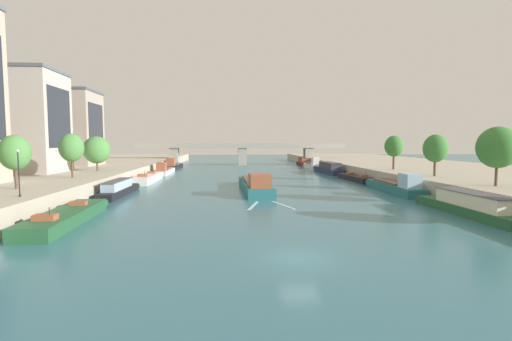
{
  "coord_description": "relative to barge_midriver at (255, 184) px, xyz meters",
  "views": [
    {
      "loc": [
        -4.66,
        -22.98,
        7.58
      ],
      "look_at": [
        0.0,
        37.38,
        2.87
      ],
      "focal_mm": 25.39,
      "sensor_mm": 36.0,
      "label": 1
    }
  ],
  "objects": [
    {
      "name": "moored_boat_left_end",
      "position": [
        -19.43,
        -21.43,
        -0.36
      ],
      "size": [
        3.71,
        15.52,
        2.28
      ],
      "color": "#235633",
      "rests_on": "ground"
    },
    {
      "name": "moored_boat_right_second",
      "position": [
        20.99,
        13.53,
        -0.44
      ],
      "size": [
        3.12,
        14.1,
        2.11
      ],
      "color": "black",
      "rests_on": "ground"
    },
    {
      "name": "tree_right_far",
      "position": [
        27.21,
        10.11,
        5.87
      ],
      "size": [
        3.48,
        3.48,
        6.42
      ],
      "color": "brown",
      "rests_on": "quay_right"
    },
    {
      "name": "quay_left",
      "position": [
        -39.8,
        21.61,
        0.25
      ],
      "size": [
        36.0,
        170.0,
        2.45
      ],
      "primitive_type": "cube",
      "color": "#B2A893",
      "rests_on": "ground"
    },
    {
      "name": "barge_midriver",
      "position": [
        0.0,
        0.0,
        0.0
      ],
      "size": [
        4.49,
        20.86,
        3.15
      ],
      "color": "#23666B",
      "rests_on": "ground"
    },
    {
      "name": "ground_plane",
      "position": [
        0.46,
        -33.39,
        -0.97
      ],
      "size": [
        400.0,
        400.0,
        0.0
      ],
      "primitive_type": "plane",
      "color": "#336675"
    },
    {
      "name": "wake_behind_barge",
      "position": [
        0.56,
        -13.51,
        -0.96
      ],
      "size": [
        5.6,
        5.98,
        0.03
      ],
      "color": "#A5D1DB",
      "rests_on": "ground"
    },
    {
      "name": "moored_boat_right_end",
      "position": [
        20.39,
        47.53,
        0.03
      ],
      "size": [
        2.63,
        13.4,
        3.38
      ],
      "color": "silver",
      "rests_on": "ground"
    },
    {
      "name": "building_left_far_end",
      "position": [
        -38.99,
        27.64,
        9.82
      ],
      "size": [
        10.96,
        11.3,
        16.66
      ],
      "color": "#A89989",
      "rests_on": "quay_left"
    },
    {
      "name": "moored_boat_left_far",
      "position": [
        -19.87,
        -3.56,
        -0.03
      ],
      "size": [
        2.42,
        13.94,
        2.25
      ],
      "color": "black",
      "rests_on": "ground"
    },
    {
      "name": "tree_right_third",
      "position": [
        27.19,
        -16.4,
        6.02
      ],
      "size": [
        4.53,
        4.53,
        6.98
      ],
      "color": "brown",
      "rests_on": "quay_right"
    },
    {
      "name": "moored_boat_left_upstream",
      "position": [
        -19.73,
        14.69,
        -0.27
      ],
      "size": [
        3.16,
        15.33,
        2.45
      ],
      "color": "silver",
      "rests_on": "ground"
    },
    {
      "name": "moored_boat_left_downstream",
      "position": [
        -19.4,
        31.52,
        -0.08
      ],
      "size": [
        2.65,
        14.82,
        3.03
      ],
      "color": "silver",
      "rests_on": "ground"
    },
    {
      "name": "bridge_far",
      "position": [
        0.46,
        63.42,
        3.73
      ],
      "size": [
        68.52,
        4.4,
        7.24
      ],
      "color": "#9E998E",
      "rests_on": "ground"
    },
    {
      "name": "building_left_middle",
      "position": [
        -38.99,
        8.28,
        10.19
      ],
      "size": [
        12.58,
        10.61,
        17.4
      ],
      "color": "#BCB2A8",
      "rests_on": "quay_left"
    },
    {
      "name": "tree_right_nearest",
      "position": [
        27.17,
        -3.75,
        5.68
      ],
      "size": [
        3.59,
        3.59,
        6.34
      ],
      "color": "brown",
      "rests_on": "quay_right"
    },
    {
      "name": "tree_left_nearest",
      "position": [
        -27.57,
        -14.76,
        5.48
      ],
      "size": [
        3.22,
        3.22,
        5.96
      ],
      "color": "brown",
      "rests_on": "quay_left"
    },
    {
      "name": "tree_left_far",
      "position": [
        -27.78,
        10.71,
        5.25
      ],
      "size": [
        4.64,
        4.64,
        6.23
      ],
      "color": "brown",
      "rests_on": "quay_left"
    },
    {
      "name": "moored_boat_left_second",
      "position": [
        -20.01,
        49.96,
        -0.04
      ],
      "size": [
        3.39,
        15.66,
        3.21
      ],
      "color": "black",
      "rests_on": "ground"
    },
    {
      "name": "moored_boat_right_downstream",
      "position": [
        20.37,
        30.17,
        0.21
      ],
      "size": [
        3.45,
        16.83,
        2.82
      ],
      "color": "#1E284C",
      "rests_on": "ground"
    },
    {
      "name": "moored_boat_right_gap_after",
      "position": [
        20.87,
        -20.9,
        0.06
      ],
      "size": [
        2.95,
        15.66,
        2.47
      ],
      "color": "#235633",
      "rests_on": "ground"
    },
    {
      "name": "moored_boat_right_lone",
      "position": [
        21.02,
        -3.76,
        0.01
      ],
      "size": [
        3.17,
        15.98,
        3.27
      ],
      "color": "#23666B",
      "rests_on": "ground"
    },
    {
      "name": "moored_boat_right_far",
      "position": [
        20.52,
        62.57,
        0.12
      ],
      "size": [
        2.2,
        10.77,
        2.63
      ],
      "color": "maroon",
      "rests_on": "ground"
    },
    {
      "name": "tree_left_end_of_row",
      "position": [
        -26.85,
        -1.99,
        5.84
      ],
      "size": [
        3.43,
        3.43,
        6.42
      ],
      "color": "brown",
      "rests_on": "quay_left"
    },
    {
      "name": "lamppost_left_bank",
      "position": [
        -23.88,
        -20.84,
        3.94
      ],
      "size": [
        0.28,
        0.28,
        4.48
      ],
      "color": "black",
      "rests_on": "quay_left"
    },
    {
      "name": "quay_right",
      "position": [
        40.72,
        21.61,
        0.25
      ],
      "size": [
        36.0,
        170.0,
        2.45
      ],
      "primitive_type": "cube",
      "color": "#B2A893",
      "rests_on": "ground"
    }
  ]
}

